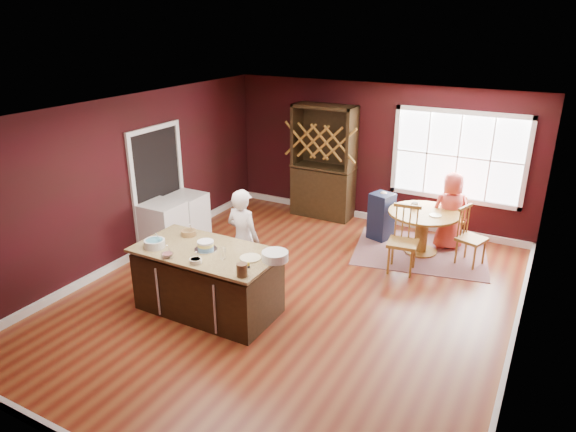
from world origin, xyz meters
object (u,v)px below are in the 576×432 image
(high_chair, at_px, (381,215))
(hutch, at_px, (323,162))
(kitchen_island, at_px, (208,282))
(layer_cake, at_px, (206,245))
(dining_table, at_px, (423,224))
(dryer, at_px, (188,217))
(baker, at_px, (243,239))
(chair_north, at_px, (451,217))
(chair_east, at_px, (472,236))
(seated_woman, at_px, (450,211))
(toddler, at_px, (388,196))
(washer, at_px, (164,229))
(chair_south, at_px, (403,240))

(high_chair, distance_m, hutch, 1.69)
(kitchen_island, height_order, layer_cake, layer_cake)
(kitchen_island, relative_size, layer_cake, 6.35)
(layer_cake, bearing_deg, hutch, 92.14)
(dining_table, bearing_deg, high_chair, 163.60)
(high_chair, bearing_deg, dryer, -133.32)
(baker, xyz_separation_m, chair_north, (2.36, 3.18, -0.31))
(baker, bearing_deg, chair_east, -133.17)
(seated_woman, relative_size, dryer, 1.57)
(chair_north, relative_size, toddler, 3.57)
(layer_cake, bearing_deg, high_chair, 69.88)
(layer_cake, height_order, chair_east, layer_cake)
(seated_woman, distance_m, washer, 4.95)
(seated_woman, bearing_deg, dryer, -4.09)
(kitchen_island, height_order, chair_east, chair_east)
(washer, xyz_separation_m, dryer, (0.00, 0.64, -0.02))
(chair_east, height_order, dryer, chair_east)
(dining_table, height_order, toddler, toddler)
(baker, xyz_separation_m, washer, (-1.85, 0.34, -0.32))
(chair_east, xyz_separation_m, washer, (-4.71, -2.06, -0.04))
(kitchen_island, bearing_deg, chair_south, 50.19)
(layer_cake, xyz_separation_m, washer, (-1.78, 1.14, -0.53))
(chair_north, height_order, seated_woman, seated_woman)
(chair_east, height_order, chair_south, chair_south)
(layer_cake, distance_m, high_chair, 3.77)
(chair_south, xyz_separation_m, dryer, (-3.79, -0.63, -0.11))
(toddler, bearing_deg, kitchen_island, -110.45)
(seated_woman, height_order, high_chair, seated_woman)
(high_chair, bearing_deg, hutch, 175.63)
(chair_south, distance_m, high_chair, 1.32)
(baker, height_order, high_chair, baker)
(baker, relative_size, high_chair, 1.71)
(hutch, bearing_deg, chair_north, -2.09)
(baker, xyz_separation_m, dryer, (-1.85, 0.98, -0.34))
(chair_south, relative_size, seated_woman, 0.80)
(dining_table, distance_m, washer, 4.43)
(high_chair, height_order, hutch, hutch)
(toddler, xyz_separation_m, dryer, (-3.13, -1.84, -0.37))
(dining_table, relative_size, chair_east, 1.20)
(chair_east, relative_size, chair_south, 0.91)
(high_chair, bearing_deg, layer_cake, -92.92)
(chair_east, distance_m, toddler, 1.66)
(baker, distance_m, chair_south, 2.53)
(chair_north, distance_m, toddler, 1.18)
(kitchen_island, height_order, washer, kitchen_island)
(chair_south, xyz_separation_m, high_chair, (-0.73, 1.10, -0.09))
(hutch, bearing_deg, seated_woman, -8.26)
(toddler, height_order, hutch, hutch)
(chair_south, relative_size, toddler, 4.20)
(kitchen_island, bearing_deg, chair_north, 58.71)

